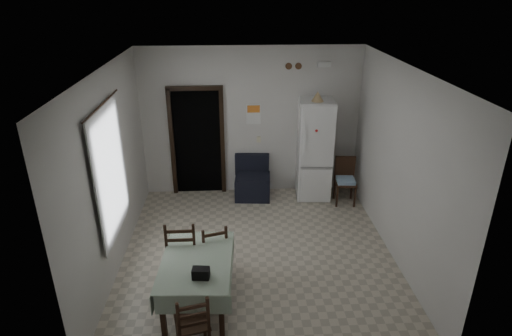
{
  "coord_description": "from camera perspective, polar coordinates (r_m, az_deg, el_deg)",
  "views": [
    {
      "loc": [
        -0.34,
        -5.66,
        3.96
      ],
      "look_at": [
        0.0,
        0.5,
        1.25
      ],
      "focal_mm": 30.0,
      "sensor_mm": 36.0,
      "label": 1
    }
  ],
  "objects": [
    {
      "name": "wall_front",
      "position": [
        4.25,
        2.12,
        -12.5
      ],
      "size": [
        4.2,
        0.02,
        2.9
      ],
      "primitive_type": null,
      "color": "silver",
      "rests_on": "ground"
    },
    {
      "name": "calendar_image",
      "position": [
        8.22,
        -0.33,
        7.88
      ],
      "size": [
        0.24,
        0.01,
        0.14
      ],
      "primitive_type": "cube",
      "color": "orange",
      "rests_on": "ground"
    },
    {
      "name": "black_bag",
      "position": [
        5.28,
        -7.36,
        -13.74
      ],
      "size": [
        0.22,
        0.14,
        0.13
      ],
      "primitive_type": "cube",
      "rotation": [
        0.0,
        0.0,
        -0.1
      ],
      "color": "black",
      "rests_on": "dining_table"
    },
    {
      "name": "ceiling",
      "position": [
        5.77,
        0.28,
        13.12
      ],
      "size": [
        4.2,
        4.5,
        0.02
      ],
      "primitive_type": null,
      "color": "white",
      "rests_on": "ground"
    },
    {
      "name": "wall_right",
      "position": [
        6.66,
        18.61,
        0.26
      ],
      "size": [
        0.02,
        4.5,
        2.9
      ],
      "primitive_type": null,
      "color": "silver",
      "rests_on": "ground"
    },
    {
      "name": "navy_seat",
      "position": [
        8.39,
        -0.45,
        -1.34
      ],
      "size": [
        0.73,
        0.71,
        0.82
      ],
      "primitive_type": null,
      "rotation": [
        0.0,
        0.0,
        -0.08
      ],
      "color": "black",
      "rests_on": "ground"
    },
    {
      "name": "emergency_light",
      "position": [
        8.18,
        9.07,
        13.48
      ],
      "size": [
        0.25,
        0.07,
        0.09
      ],
      "primitive_type": "cube",
      "color": "white",
      "rests_on": "ground"
    },
    {
      "name": "curtain",
      "position": [
        6.21,
        -18.78,
        -0.48
      ],
      "size": [
        0.02,
        1.45,
        1.85
      ],
      "primitive_type": "cube",
      "color": "beige",
      "rests_on": "ground"
    },
    {
      "name": "light_switch",
      "position": [
        8.42,
        0.36,
        3.83
      ],
      "size": [
        0.08,
        0.02,
        0.12
      ],
      "primitive_type": "cube",
      "color": "beige",
      "rests_on": "ground"
    },
    {
      "name": "fridge",
      "position": [
        8.3,
        7.79,
        2.43
      ],
      "size": [
        0.68,
        0.68,
        1.96
      ],
      "primitive_type": null,
      "rotation": [
        0.0,
        0.0,
        -0.07
      ],
      "color": "white",
      "rests_on": "ground"
    },
    {
      "name": "curtain_rod",
      "position": [
        5.9,
        -19.89,
        7.98
      ],
      "size": [
        0.02,
        1.6,
        0.02
      ],
      "primitive_type": "cylinder",
      "rotation": [
        1.57,
        0.0,
        0.0
      ],
      "color": "black",
      "rests_on": "ground"
    },
    {
      "name": "tan_cone",
      "position": [
        7.89,
        8.22,
        9.44
      ],
      "size": [
        0.24,
        0.24,
        0.18
      ],
      "primitive_type": "cone",
      "rotation": [
        0.0,
        0.0,
        -0.06
      ],
      "color": "tan",
      "rests_on": "fridge"
    },
    {
      "name": "vent_right",
      "position": [
        8.12,
        5.68,
        13.37
      ],
      "size": [
        0.12,
        0.03,
        0.12
      ],
      "primitive_type": "cylinder",
      "rotation": [
        1.57,
        0.0,
        0.0
      ],
      "color": "brown",
      "rests_on": "ground"
    },
    {
      "name": "dining_table",
      "position": [
        5.83,
        -7.76,
        -14.84
      ],
      "size": [
        0.95,
        1.39,
        0.7
      ],
      "primitive_type": null,
      "rotation": [
        0.0,
        0.0,
        -0.05
      ],
      "color": "#9CAF96",
      "rests_on": "ground"
    },
    {
      "name": "vent_left",
      "position": [
        8.1,
        4.39,
        13.39
      ],
      "size": [
        0.12,
        0.03,
        0.12
      ],
      "primitive_type": "cylinder",
      "rotation": [
        1.57,
        0.0,
        0.0
      ],
      "color": "brown",
      "rests_on": "ground"
    },
    {
      "name": "dining_chair_near_head",
      "position": [
        5.17,
        -8.52,
        -19.61
      ],
      "size": [
        0.45,
        0.45,
        0.87
      ],
      "primitive_type": null,
      "rotation": [
        0.0,
        0.0,
        3.38
      ],
      "color": "black",
      "rests_on": "ground"
    },
    {
      "name": "dining_chair_far_right",
      "position": [
        6.25,
        -5.79,
        -10.75
      ],
      "size": [
        0.47,
        0.47,
        0.88
      ],
      "primitive_type": null,
      "rotation": [
        0.0,
        0.0,
        3.43
      ],
      "color": "black",
      "rests_on": "ground"
    },
    {
      "name": "calendar",
      "position": [
        8.25,
        -0.33,
        7.22
      ],
      "size": [
        0.28,
        0.02,
        0.4
      ],
      "primitive_type": "cube",
      "color": "white",
      "rests_on": "ground"
    },
    {
      "name": "wall_back",
      "position": [
        8.31,
        -0.68,
        6.11
      ],
      "size": [
        4.2,
        0.02,
        2.9
      ],
      "primitive_type": null,
      "color": "silver",
      "rests_on": "ground"
    },
    {
      "name": "wall_left",
      "position": [
        6.44,
        -18.75,
        -0.57
      ],
      "size": [
        0.02,
        4.5,
        2.9
      ],
      "primitive_type": null,
      "color": "silver",
      "rests_on": "ground"
    },
    {
      "name": "dining_chair_far_left",
      "position": [
        6.19,
        -9.75,
        -10.6
      ],
      "size": [
        0.44,
        0.44,
        1.01
      ],
      "primitive_type": null,
      "rotation": [
        0.0,
        0.0,
        3.15
      ],
      "color": "black",
      "rests_on": "ground"
    },
    {
      "name": "corner_chair",
      "position": [
        8.32,
        11.84,
        -1.8
      ],
      "size": [
        0.42,
        0.42,
        0.9
      ],
      "primitive_type": null,
      "rotation": [
        0.0,
        0.0,
        -0.08
      ],
      "color": "black",
      "rests_on": "ground"
    },
    {
      "name": "doorway",
      "position": [
        8.65,
        -7.71,
        3.89
      ],
      "size": [
        1.06,
        0.52,
        2.22
      ],
      "color": "black",
      "rests_on": "ground"
    },
    {
      "name": "ground",
      "position": [
        6.92,
        0.24,
        -11.21
      ],
      "size": [
        4.5,
        4.5,
        0.0
      ],
      "primitive_type": "plane",
      "color": "#B3A992",
      "rests_on": "ground"
    },
    {
      "name": "window_recess",
      "position": [
        6.24,
        -19.75,
        -0.5
      ],
      "size": [
        0.1,
        1.2,
        1.6
      ],
      "primitive_type": "cube",
      "color": "silver",
      "rests_on": "ground"
    }
  ]
}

